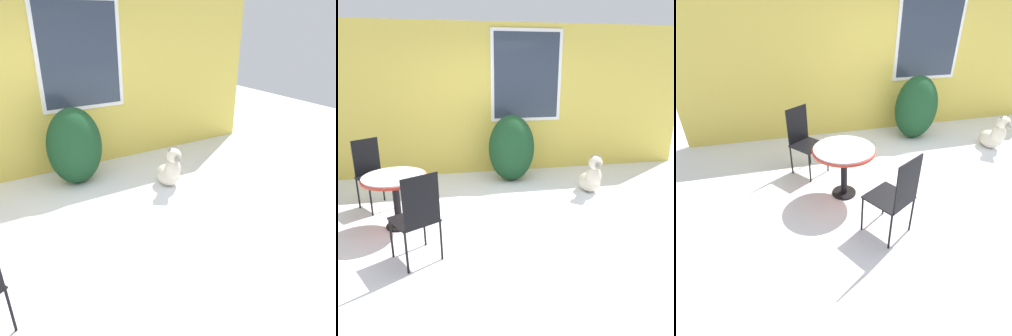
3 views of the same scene
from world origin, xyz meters
The scene contains 4 objects.
ground_plane centered at (0.00, 0.00, 0.00)m, with size 16.00×16.00×0.00m, color white.
house_wall centered at (0.05, 2.20, 1.42)m, with size 8.00×0.10×2.78m.
shrub_left centered at (0.29, 1.58, 0.60)m, with size 0.83×0.65×1.21m.
dog centered at (1.47, 0.74, 0.25)m, with size 0.35×0.64×0.67m.
Camera 1 is at (-0.88, -3.14, 2.39)m, focal length 35.00 mm.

